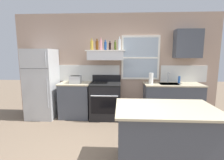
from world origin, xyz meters
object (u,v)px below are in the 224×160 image
Objects in this scene: bottle_rose_pink at (101,45)px; stove_range at (106,100)px; paper_towel_roll at (151,78)px; bottle_champagne_gold_foil at (92,45)px; bottle_balsamic_dark at (110,46)px; kitchen_island at (165,138)px; refrigerator at (42,84)px; toaster at (75,79)px; bottle_blue_liqueur at (105,46)px; bottle_amber_wine at (97,45)px; dish_soap_bottle at (179,80)px; bottle_clear_tall at (119,44)px; bottle_olive_oil_square at (115,46)px.

stove_range is at bearing -22.65° from bottle_rose_pink.
bottle_champagne_gold_foil is at bearing 177.64° from paper_towel_roll.
kitchen_island is at bearing -64.80° from bottle_balsamic_dark.
refrigerator reaches higher than paper_towel_roll.
toaster is at bearing -173.35° from bottle_rose_pink.
bottle_blue_liqueur reaches higher than kitchen_island.
dish_soap_bottle is at bearing -0.08° from bottle_amber_wine.
bottle_balsamic_dark reaches higher than kitchen_island.
bottle_champagne_gold_foil is (0.41, 0.13, 0.86)m from toaster.
bottle_rose_pink reaches higher than toaster.
bottle_amber_wine is at bearing 167.49° from bottle_blue_liqueur.
paper_towel_roll is at bearing -0.17° from bottle_balsamic_dark.
bottle_balsamic_dark reaches higher than dish_soap_bottle.
bottle_balsamic_dark is 0.82× the size of paper_towel_roll.
bottle_blue_liqueur is at bearing -1.22° from bottle_champagne_gold_foil.
bottle_champagne_gold_foil is 1.62× the size of dish_soap_bottle.
bottle_clear_tall is at bearing -8.48° from bottle_amber_wine.
kitchen_island is (2.67, -1.87, -0.43)m from refrigerator.
bottle_olive_oil_square is 0.13m from bottle_clear_tall.
refrigerator reaches higher than stove_range.
bottle_rose_pink is at bearing 120.40° from kitchen_island.
bottle_amber_wine is 0.87× the size of bottle_clear_tall.
bottle_balsamic_dark reaches higher than refrigerator.
bottle_champagne_gold_foil is 0.24m from bottle_rose_pink.
toaster is at bearing -176.47° from dish_soap_bottle.
bottle_clear_tall is (0.35, -0.04, 0.03)m from bottle_blue_liqueur.
bottle_clear_tall is (0.47, 0.01, 0.01)m from bottle_rose_pink.
bottle_balsamic_dark is (0.88, 0.07, 0.83)m from toaster.
bottle_clear_tall is at bearing 0.64° from bottle_rose_pink.
bottle_champagne_gold_foil is 1.32× the size of bottle_balsamic_dark.
stove_range is 1.39m from bottle_blue_liqueur.
bottle_blue_liqueur is (-0.01, 0.09, 1.39)m from stove_range.
bottle_clear_tall reaches higher than toaster.
stove_range is at bearing -84.65° from bottle_blue_liqueur.
bottle_rose_pink is 0.36m from bottle_olive_oil_square.
bottle_amber_wine is at bearing 17.01° from toaster.
refrigerator is 1.70m from stove_range.
bottle_amber_wine reaches higher than refrigerator.
bottle_balsamic_dark is at bearing 19.95° from stove_range.
bottle_clear_tall is at bearing 9.03° from stove_range.
bottle_rose_pink reaches higher than dish_soap_bottle.
refrigerator is at bearing 179.79° from toaster.
bottle_blue_liqueur is 1.41m from paper_towel_roll.
bottle_rose_pink is 0.12m from bottle_blue_liqueur.
refrigerator is at bearing -174.60° from bottle_champagne_gold_foil.
bottle_clear_tall is at bearing 3.55° from bottle_balsamic_dark.
bottle_blue_liqueur is 0.36m from bottle_clear_tall.
stove_range is at bearing -175.82° from dish_soap_bottle.
bottle_balsamic_dark is 2.55m from kitchen_island.
bottle_champagne_gold_foil is (-0.36, 0.10, 1.40)m from stove_range.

